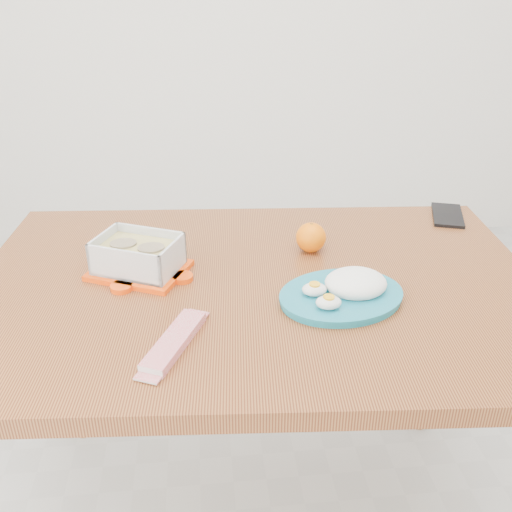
{
  "coord_description": "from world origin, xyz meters",
  "views": [
    {
      "loc": [
        -0.25,
        -1.08,
        1.36
      ],
      "look_at": [
        -0.14,
        -0.03,
        0.81
      ],
      "focal_mm": 40.0,
      "sensor_mm": 36.0,
      "label": 1
    }
  ],
  "objects": [
    {
      "name": "ground",
      "position": [
        0.0,
        0.0,
        0.0
      ],
      "size": [
        3.5,
        3.5,
        0.0
      ],
      "primitive_type": "plane",
      "color": "#B7B7B2",
      "rests_on": "ground"
    },
    {
      "name": "dining_table",
      "position": [
        -0.14,
        -0.03,
        0.65
      ],
      "size": [
        1.26,
        0.89,
        0.75
      ],
      "rotation": [
        0.0,
        0.0,
        -0.07
      ],
      "color": "#935729",
      "rests_on": "ground"
    },
    {
      "name": "food_container",
      "position": [
        -0.39,
        0.03,
        0.79
      ],
      "size": [
        0.24,
        0.22,
        0.08
      ],
      "rotation": [
        0.0,
        0.0,
        -0.43
      ],
      "color": "#FF4707",
      "rests_on": "dining_table"
    },
    {
      "name": "orange_fruit",
      "position": [
        0.0,
        0.1,
        0.79
      ],
      "size": [
        0.07,
        0.07,
        0.07
      ],
      "primitive_type": "sphere",
      "color": "#FF6405",
      "rests_on": "dining_table"
    },
    {
      "name": "rice_plate",
      "position": [
        0.03,
        -0.12,
        0.77
      ],
      "size": [
        0.31,
        0.31,
        0.07
      ],
      "rotation": [
        0.0,
        0.0,
        0.24
      ],
      "color": "#19758B",
      "rests_on": "dining_table"
    },
    {
      "name": "candy_bar",
      "position": [
        -0.31,
        -0.25,
        0.76
      ],
      "size": [
        0.12,
        0.19,
        0.02
      ],
      "primitive_type": "cube",
      "rotation": [
        0.0,
        0.0,
        1.15
      ],
      "color": "red",
      "rests_on": "dining_table"
    },
    {
      "name": "smartphone",
      "position": [
        0.4,
        0.26,
        0.75
      ],
      "size": [
        0.12,
        0.17,
        0.01
      ],
      "primitive_type": "cube",
      "rotation": [
        0.0,
        0.0,
        -0.32
      ],
      "color": "black",
      "rests_on": "dining_table"
    }
  ]
}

